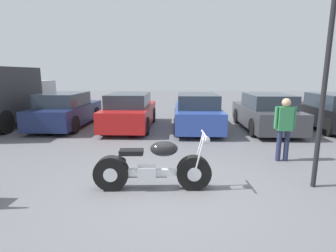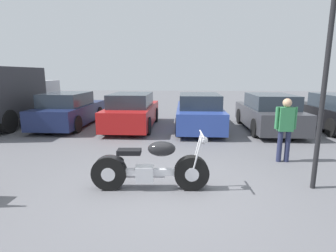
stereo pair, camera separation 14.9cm
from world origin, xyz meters
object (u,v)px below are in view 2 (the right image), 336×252
Objects in this scene: parked_car_dark_grey at (268,113)px; delivery_truck at (1,94)px; person_standing at (285,125)px; parked_car_red at (132,112)px; motorcycle at (149,168)px; parked_car_navy at (69,111)px; parked_car_blue at (199,113)px; lamp_post at (328,58)px.

delivery_truck is (-10.82, 0.07, 0.70)m from parked_car_dark_grey.
delivery_truck is 3.61× the size of person_standing.
delivery_truck reaches higher than parked_car_red.
person_standing is at bearing -21.27° from delivery_truck.
parked_car_navy reaches higher than motorcycle.
parked_car_red is 6.08m from person_standing.
motorcycle is 0.54× the size of parked_car_blue.
lamp_post is at bearing -98.17° from parked_car_dark_grey.
delivery_truck is (-6.88, 5.70, 0.93)m from motorcycle.
parked_car_blue is 2.61× the size of person_standing.
parked_car_blue is at bearing 116.36° from person_standing.
person_standing is (7.29, -4.12, 0.27)m from parked_car_navy.
parked_car_red is 1.10× the size of lamp_post.
parked_car_navy is 8.37m from person_standing.
lamp_post reaches higher than parked_car_navy.
person_standing is (1.90, -3.83, 0.27)m from parked_car_blue.
lamp_post is 2.18m from person_standing.
parked_car_red is at bearing 139.17° from person_standing.
motorcycle is 0.54× the size of parked_car_navy.
parked_car_navy is 8.08m from parked_car_dark_grey.
parked_car_red is at bearing 104.07° from motorcycle.
parked_car_blue is (1.25, 5.63, 0.24)m from motorcycle.
parked_car_dark_grey is 5.74m from lamp_post.
parked_car_blue is at bearing 109.59° from lamp_post.
lamp_post is at bearing -70.41° from parked_car_blue.
motorcycle is at bearing -124.97° from parked_car_dark_grey.
delivery_truck is at bearing -179.31° from parked_car_red.
motorcycle is 6.88m from parked_car_dark_grey.
parked_car_red is 1.00× the size of parked_car_blue.
parked_car_dark_grey is 1.10× the size of lamp_post.
parked_car_blue is 8.15m from delivery_truck.
person_standing is (-0.02, 1.56, -1.52)m from lamp_post.
motorcycle is at bearing -55.02° from parked_car_navy.
parked_car_dark_grey is at bearing -0.37° from delivery_truck.
delivery_truck reaches higher than parked_car_navy.
parked_car_blue is at bearing -0.49° from delivery_truck.
parked_car_navy is 2.70m from parked_car_red.
parked_car_blue is 1.00× the size of parked_car_dark_grey.
parked_car_blue reaches higher than motorcycle.
delivery_truck is (-2.74, -0.21, 0.70)m from parked_car_navy.
motorcycle is 1.40× the size of person_standing.
lamp_post is at bearing -28.54° from delivery_truck.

